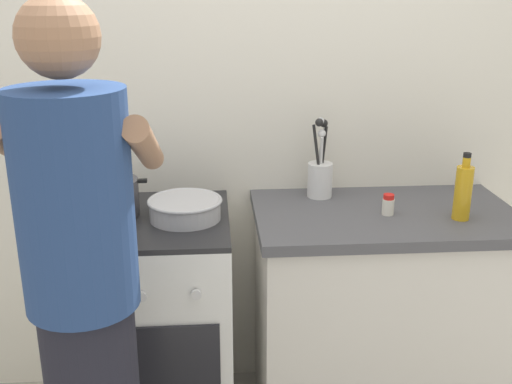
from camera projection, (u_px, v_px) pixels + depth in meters
back_wall at (285, 104)px, 2.52m from camera, size 3.20×0.10×2.50m
countertop at (379, 315)px, 2.47m from camera, size 1.00×0.60×0.90m
stove_range at (154, 325)px, 2.40m from camera, size 0.60×0.62×0.90m
pot at (109, 198)px, 2.26m from camera, size 0.28×0.22×0.14m
mixing_bowl at (185, 208)px, 2.24m from camera, size 0.27×0.27×0.08m
utensil_crock at (320, 174)px, 2.46m from camera, size 0.10×0.10×0.33m
spice_bottle at (388, 205)px, 2.28m from camera, size 0.04×0.04×0.08m
oil_bottle at (463, 192)px, 2.22m from camera, size 0.06×0.06×0.25m
person at (86, 315)px, 1.67m from camera, size 0.41×0.50×1.70m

